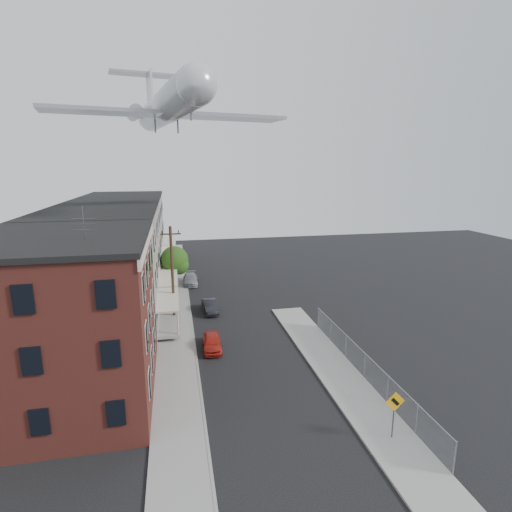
# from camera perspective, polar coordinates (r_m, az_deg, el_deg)

# --- Properties ---
(ground) EXTENTS (120.00, 120.00, 0.00)m
(ground) POSITION_cam_1_polar(r_m,az_deg,el_deg) (23.31, 4.19, -24.84)
(ground) COLOR black
(ground) RESTS_ON ground
(sidewalk_left) EXTENTS (3.00, 62.00, 0.12)m
(sidewalk_left) POSITION_cam_1_polar(r_m,az_deg,el_deg) (44.05, -11.47, -6.23)
(sidewalk_left) COLOR gray
(sidewalk_left) RESTS_ON ground
(sidewalk_right) EXTENTS (3.00, 26.00, 0.12)m
(sidewalk_right) POSITION_cam_1_polar(r_m,az_deg,el_deg) (29.64, 11.57, -16.04)
(sidewalk_right) COLOR gray
(sidewalk_right) RESTS_ON ground
(curb_left) EXTENTS (0.15, 62.00, 0.14)m
(curb_left) POSITION_cam_1_polar(r_m,az_deg,el_deg) (44.06, -9.58, -6.13)
(curb_left) COLOR gray
(curb_left) RESTS_ON ground
(curb_right) EXTENTS (0.15, 26.00, 0.14)m
(curb_right) POSITION_cam_1_polar(r_m,az_deg,el_deg) (29.14, 8.84, -16.44)
(curb_right) COLOR gray
(curb_right) RESTS_ON ground
(corner_building) EXTENTS (10.31, 12.30, 12.15)m
(corner_building) POSITION_cam_1_polar(r_m,az_deg,el_deg) (27.17, -25.59, -8.00)
(corner_building) COLOR #3B1512
(corner_building) RESTS_ON ground
(row_house_a) EXTENTS (11.98, 7.00, 10.30)m
(row_house_a) POSITION_cam_1_polar(r_m,az_deg,el_deg) (36.03, -22.06, -2.79)
(row_house_a) COLOR #5F5F5D
(row_house_a) RESTS_ON ground
(row_house_b) EXTENTS (11.98, 7.00, 10.30)m
(row_house_b) POSITION_cam_1_polar(r_m,az_deg,el_deg) (42.73, -20.46, -0.32)
(row_house_b) COLOR gray
(row_house_b) RESTS_ON ground
(row_house_c) EXTENTS (11.98, 7.00, 10.30)m
(row_house_c) POSITION_cam_1_polar(r_m,az_deg,el_deg) (49.52, -19.29, 1.48)
(row_house_c) COLOR #5F5F5D
(row_house_c) RESTS_ON ground
(row_house_d) EXTENTS (11.98, 7.00, 10.30)m
(row_house_d) POSITION_cam_1_polar(r_m,az_deg,el_deg) (56.36, -18.41, 2.85)
(row_house_d) COLOR gray
(row_house_d) RESTS_ON ground
(row_house_e) EXTENTS (11.98, 7.00, 10.30)m
(row_house_e) POSITION_cam_1_polar(r_m,az_deg,el_deg) (63.23, -17.72, 3.92)
(row_house_e) COLOR #5F5F5D
(row_house_e) RESTS_ON ground
(chainlink_fence) EXTENTS (0.06, 18.06, 1.90)m
(chainlink_fence) POSITION_cam_1_polar(r_m,az_deg,el_deg) (29.00, 15.28, -14.84)
(chainlink_fence) COLOR gray
(chainlink_fence) RESTS_ON ground
(warning_sign) EXTENTS (1.10, 0.11, 2.80)m
(warning_sign) POSITION_cam_1_polar(r_m,az_deg,el_deg) (23.42, 19.17, -19.79)
(warning_sign) COLOR #515156
(warning_sign) RESTS_ON ground
(utility_pole) EXTENTS (1.80, 0.26, 9.00)m
(utility_pole) POSITION_cam_1_polar(r_m,az_deg,el_deg) (36.97, -11.86, -2.46)
(utility_pole) COLOR black
(utility_pole) RESTS_ON ground
(street_tree) EXTENTS (3.22, 3.20, 5.20)m
(street_tree) POSITION_cam_1_polar(r_m,az_deg,el_deg) (46.89, -11.42, -0.75)
(street_tree) COLOR black
(street_tree) RESTS_ON ground
(car_near) EXTENTS (1.58, 3.63, 1.22)m
(car_near) POSITION_cam_1_polar(r_m,az_deg,el_deg) (32.40, -6.32, -12.14)
(car_near) COLOR #B22117
(car_near) RESTS_ON ground
(car_mid) EXTENTS (1.50, 3.72, 1.20)m
(car_mid) POSITION_cam_1_polar(r_m,az_deg,el_deg) (40.13, -6.59, -7.14)
(car_mid) COLOR black
(car_mid) RESTS_ON ground
(car_far) EXTENTS (1.84, 4.30, 1.24)m
(car_far) POSITION_cam_1_polar(r_m,az_deg,el_deg) (49.61, -9.37, -3.30)
(car_far) COLOR gray
(car_far) RESTS_ON ground
(airplane) EXTENTS (21.75, 24.84, 7.14)m
(airplane) POSITION_cam_1_polar(r_m,az_deg,el_deg) (40.64, -12.69, 20.13)
(airplane) COLOR silver
(airplane) RESTS_ON ground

